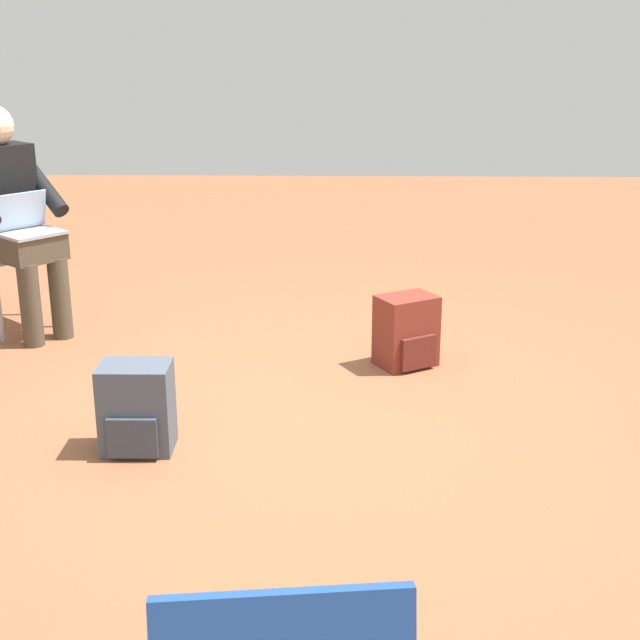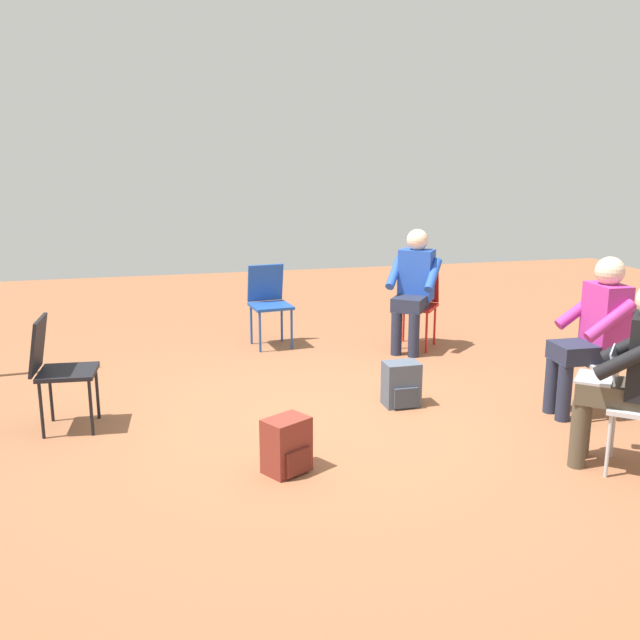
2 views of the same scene
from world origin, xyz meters
The scene contains 4 objects.
ground_plane centered at (0.00, 0.00, 0.00)m, with size 14.00×14.00×0.00m, color brown.
person_with_laptop centered at (-1.57, 1.27, 0.69)m, with size 0.64×0.63×1.24m.
backpack_near_laptop_user centered at (0.54, 0.79, 0.16)m, with size 0.34×0.31×0.36m.
backpack_by_empty_chair centered at (-0.60, -0.19, 0.16)m, with size 0.28×0.25×0.36m.
Camera 1 is at (0.21, -3.44, 1.60)m, focal length 50.00 mm.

